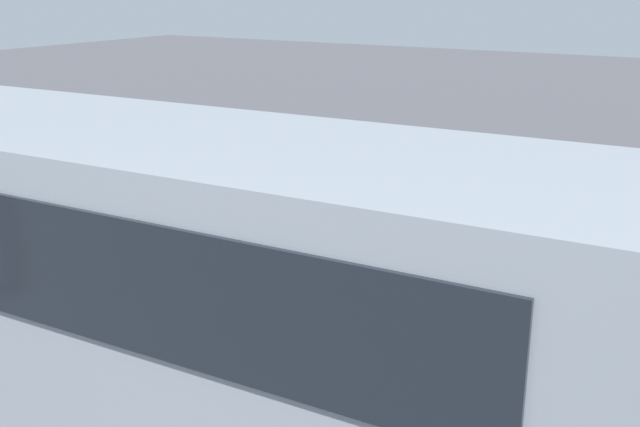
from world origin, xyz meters
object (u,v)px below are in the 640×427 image
at_px(tour_bus, 74,277).
at_px(parked_motorcycle_silver, 354,352).
at_px(spectator_left, 241,250).
at_px(spectator_far_left, 300,265).
at_px(parked_motorcycle_dark, 134,280).
at_px(stunt_motorcycle, 382,182).
at_px(spectator_centre, 207,240).

bearing_deg(tour_bus, parked_motorcycle_silver, -135.85).
bearing_deg(spectator_left, spectator_far_left, 179.65).
xyz_separation_m(parked_motorcycle_dark, stunt_motorcycle, (-1.47, -4.70, 0.56)).
bearing_deg(spectator_far_left, parked_motorcycle_silver, 146.84).
height_order(parked_motorcycle_dark, stunt_motorcycle, stunt_motorcycle).
xyz_separation_m(parked_motorcycle_silver, stunt_motorcycle, (2.19, -5.00, 0.56)).
bearing_deg(parked_motorcycle_dark, spectator_left, -161.49).
xyz_separation_m(spectator_centre, stunt_motorcycle, (-0.70, -4.02, 0.04)).
relative_size(spectator_left, spectator_centre, 1.03).
height_order(tour_bus, parked_motorcycle_silver, tour_bus).
xyz_separation_m(tour_bus, spectator_left, (0.07, -2.83, -0.60)).
xyz_separation_m(spectator_far_left, parked_motorcycle_silver, (-1.22, 0.80, -0.54)).
xyz_separation_m(spectator_far_left, spectator_centre, (1.67, -0.19, -0.02)).
bearing_deg(tour_bus, spectator_far_left, -107.14).
distance_m(parked_motorcycle_silver, stunt_motorcycle, 5.49).
relative_size(spectator_far_left, stunt_motorcycle, 0.90).
relative_size(parked_motorcycle_dark, stunt_motorcycle, 1.07).
xyz_separation_m(parked_motorcycle_silver, parked_motorcycle_dark, (3.66, -0.30, 0.00)).
bearing_deg(spectator_far_left, parked_motorcycle_dark, 11.48).
bearing_deg(tour_bus, spectator_left, -88.54).
height_order(tour_bus, spectator_centre, tour_bus).
bearing_deg(spectator_left, tour_bus, 91.46).
bearing_deg(spectator_left, parked_motorcycle_dark, 18.51).
xyz_separation_m(spectator_left, stunt_motorcycle, (0.03, -4.20, -0.00)).
bearing_deg(stunt_motorcycle, parked_motorcycle_dark, 72.60).
xyz_separation_m(spectator_far_left, spectator_left, (0.94, -0.01, 0.02)).
distance_m(tour_bus, spectator_centre, 3.18).
bearing_deg(spectator_centre, parked_motorcycle_silver, 161.23).
xyz_separation_m(spectator_far_left, parked_motorcycle_dark, (2.44, 0.50, -0.54)).
bearing_deg(parked_motorcycle_dark, spectator_centre, -138.64).
distance_m(parked_motorcycle_dark, stunt_motorcycle, 4.96).
relative_size(tour_bus, spectator_far_left, 6.71).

